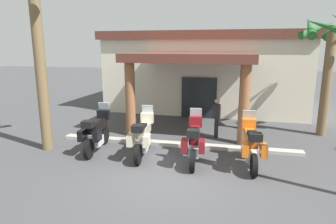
{
  "coord_description": "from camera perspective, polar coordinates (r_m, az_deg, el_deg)",
  "views": [
    {
      "loc": [
        1.71,
        -7.74,
        3.67
      ],
      "look_at": [
        -0.68,
        2.99,
        1.2
      ],
      "focal_mm": 31.55,
      "sensor_mm": 36.0,
      "label": 1
    }
  ],
  "objects": [
    {
      "name": "motel_building",
      "position": [
        18.25,
        7.58,
        8.11
      ],
      "size": [
        11.55,
        11.19,
        4.44
      ],
      "rotation": [
        0.0,
        0.0,
        -0.04
      ],
      "color": "silver",
      "rests_on": "ground_plane"
    },
    {
      "name": "pedestrian",
      "position": [
        12.13,
        9.4,
        -0.59
      ],
      "size": [
        0.32,
        0.52,
        1.61
      ],
      "rotation": [
        0.0,
        0.0,
        3.34
      ],
      "color": "black",
      "rests_on": "ground_plane"
    },
    {
      "name": "palm_tree_near_portico",
      "position": [
        13.53,
        29.01,
        11.26
      ],
      "size": [
        2.5,
        2.59,
        5.1
      ],
      "color": "brown",
      "rests_on": "ground_plane"
    },
    {
      "name": "ground_plane",
      "position": [
        8.73,
        0.13,
        -12.18
      ],
      "size": [
        80.0,
        80.0,
        0.0
      ],
      "primitive_type": "plane",
      "color": "#424244"
    },
    {
      "name": "motorcycle_maroon",
      "position": [
        9.48,
        5.07,
        -5.65
      ],
      "size": [
        0.73,
        2.21,
        1.61
      ],
      "rotation": [
        0.0,
        0.0,
        1.65
      ],
      "color": "black",
      "rests_on": "ground_plane"
    },
    {
      "name": "motorcycle_orange",
      "position": [
        9.45,
        15.75,
        -6.14
      ],
      "size": [
        0.73,
        2.21,
        1.61
      ],
      "rotation": [
        0.0,
        0.0,
        1.65
      ],
      "color": "black",
      "rests_on": "ground_plane"
    },
    {
      "name": "curb_strip",
      "position": [
        11.16,
        1.49,
        -6.22
      ],
      "size": [
        9.02,
        0.36,
        0.12
      ],
      "primitive_type": "cube",
      "color": "#ADA89E",
      "rests_on": "ground_plane"
    },
    {
      "name": "motorcycle_cream",
      "position": [
        9.97,
        -4.89,
        -4.71
      ],
      "size": [
        0.74,
        2.21,
        1.61
      ],
      "rotation": [
        0.0,
        0.0,
        1.66
      ],
      "color": "black",
      "rests_on": "ground_plane"
    },
    {
      "name": "palm_tree_roadside",
      "position": [
        11.17,
        -24.37,
        17.12
      ],
      "size": [
        2.37,
        2.46,
        6.7
      ],
      "color": "brown",
      "rests_on": "ground_plane"
    },
    {
      "name": "motorcycle_black",
      "position": [
        10.73,
        -13.66,
        -3.77
      ],
      "size": [
        0.74,
        2.21,
        1.61
      ],
      "rotation": [
        0.0,
        0.0,
        1.66
      ],
      "color": "black",
      "rests_on": "ground_plane"
    }
  ]
}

